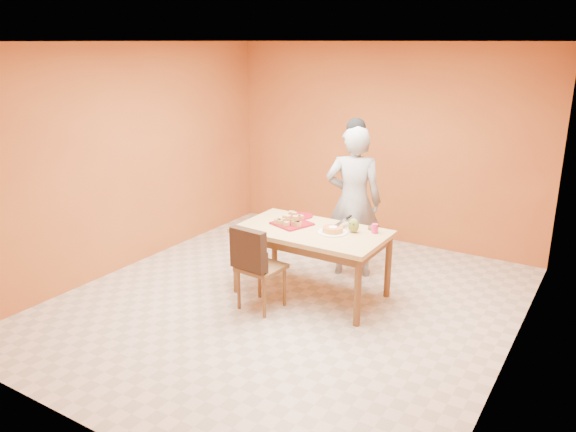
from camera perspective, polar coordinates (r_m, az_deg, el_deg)
The scene contains 17 objects.
floor at distance 6.13m, azimuth -0.16°, elevation -8.82°, with size 5.00×5.00×0.00m, color beige.
ceiling at distance 5.50m, azimuth -0.19°, elevation 17.32°, with size 5.00×5.00×0.00m, color white.
wall_back at distance 7.85m, azimuth 9.61°, elevation 7.21°, with size 4.50×4.50×0.00m, color #B8662A.
wall_left at distance 7.09m, azimuth -15.88°, elevation 5.70°, with size 5.00×5.00×0.00m, color #B8662A.
wall_right at distance 4.90m, azimuth 22.74°, elevation -0.09°, with size 5.00×5.00×0.00m, color #B8662A.
dining_table at distance 6.08m, azimuth 2.43°, elevation -2.23°, with size 1.60×0.90×0.76m.
dining_chair at distance 5.84m, azimuth -2.84°, elevation -5.06°, with size 0.46×0.53×0.93m.
pastry_pile at distance 6.19m, azimuth 0.41°, elevation -0.22°, with size 0.33×0.33×0.11m, color tan, non-canonical shape.
person at distance 6.62m, azimuth 6.66°, elevation 1.46°, with size 0.66×0.43×1.80m, color #949496.
pastry_platter at distance 6.21m, azimuth 0.41°, elevation -0.78°, with size 0.36×0.36×0.02m, color maroon.
red_dinner_plate at distance 6.50m, azimuth 1.39°, elevation 0.02°, with size 0.26×0.26×0.02m, color maroon.
white_cake_plate at distance 5.96m, azimuth 4.56°, elevation -1.65°, with size 0.32×0.32×0.01m, color silver.
sponge_cake at distance 5.95m, azimuth 4.56°, elevation -1.38°, with size 0.22×0.22×0.05m, color gold.
cake_server at distance 6.09m, azimuth 5.43°, elevation -0.65°, with size 0.05×0.27×0.01m, color silver.
egg_ornament at distance 5.98m, azimuth 6.67°, elevation -0.96°, with size 0.12×0.10×0.15m, color olive.
magenta_glass at distance 6.00m, azimuth 8.82°, elevation -1.26°, with size 0.07×0.07×0.10m, color #D41F6B.
checker_tin at distance 6.11m, azimuth 8.59°, elevation -1.22°, with size 0.11×0.11×0.03m, color #3A1C0F.
Camera 1 is at (2.91, -4.66, 2.71)m, focal length 35.00 mm.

